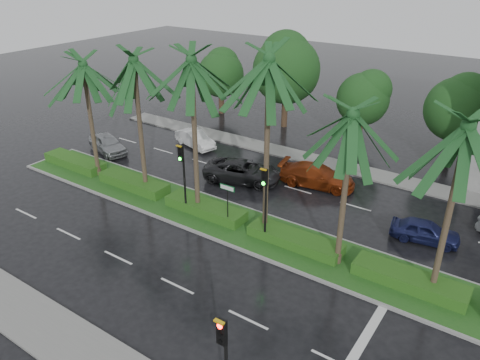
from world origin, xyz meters
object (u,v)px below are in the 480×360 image
Objects in this scene: signal_median_left at (183,169)px; car_white at (195,139)px; car_silver at (107,143)px; car_blue at (425,231)px; car_darkgrey at (243,171)px; car_red at (317,176)px; street_sign at (227,195)px.

signal_median_left is 1.10× the size of car_white.
car_silver is 1.18× the size of car_blue.
car_darkgrey reaches higher than car_blue.
car_darkgrey is at bearing 106.63° from car_red.
street_sign reaches higher than car_silver.
car_white is (4.90, 4.79, -0.07)m from car_silver.
car_red is (16.09, 3.91, 0.01)m from car_silver.
street_sign is at bearing 157.94° from car_red.
signal_median_left is 9.55m from car_red.
signal_median_left is 1.68× the size of street_sign.
car_silver reaches higher than car_white.
car_white is at bearing 69.21° from car_blue.
signal_median_left is 11.22m from car_white.
car_blue is at bearing 22.49° from signal_median_left.
street_sign is at bearing -170.11° from car_darkgrey.
car_silver is (-11.37, 4.08, -2.27)m from signal_median_left.
street_sign is at bearing -88.05° from car_silver.
car_red is at bearing -59.24° from car_silver.
car_darkgrey reaches higher than car_silver.
street_sign is (3.00, 0.18, -0.87)m from signal_median_left.
signal_median_left is at bearing -92.61° from car_silver.
car_blue is (12.50, 5.18, -2.39)m from signal_median_left.
street_sign is 6.39m from car_darkgrey.
street_sign is 0.49× the size of car_darkgrey.
car_blue is (7.77, -2.81, -0.12)m from car_red.
street_sign reaches higher than car_white.
car_darkgrey is (-2.77, 5.59, -1.39)m from street_sign.
car_red is (4.73, 7.98, -2.27)m from signal_median_left.
signal_median_left is 13.74m from car_blue.
car_darkgrey is (0.23, 5.77, -2.27)m from signal_median_left.
car_red is at bearing 77.52° from street_sign.
car_darkgrey reaches higher than car_white.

